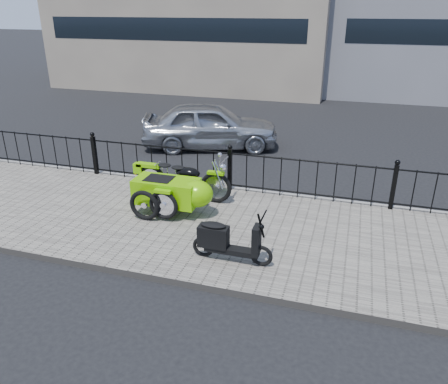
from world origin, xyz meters
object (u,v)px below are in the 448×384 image
(motorcycle_sidecar, at_px, (177,189))
(scooter, at_px, (226,241))
(sedan_car, at_px, (210,125))
(spare_tire, at_px, (144,205))

(motorcycle_sidecar, height_order, scooter, motorcycle_sidecar)
(scooter, xyz_separation_m, sedan_car, (-2.38, 6.21, 0.21))
(spare_tire, bearing_deg, motorcycle_sidecar, 52.09)
(motorcycle_sidecar, bearing_deg, sedan_car, 100.67)
(motorcycle_sidecar, xyz_separation_m, sedan_car, (-0.88, 4.68, 0.10))
(sedan_car, bearing_deg, scooter, -176.83)
(sedan_car, bearing_deg, spare_tire, 166.74)
(motorcycle_sidecar, relative_size, spare_tire, 3.63)
(scooter, xyz_separation_m, spare_tire, (-1.96, 0.94, -0.05))
(motorcycle_sidecar, relative_size, scooter, 1.66)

